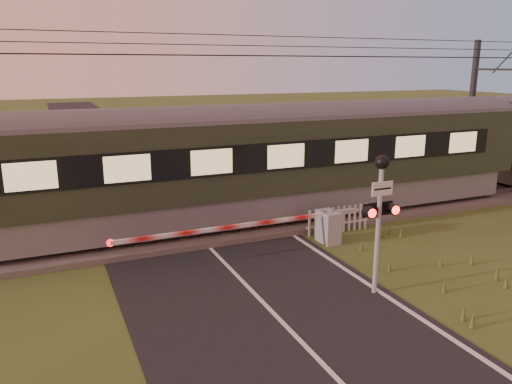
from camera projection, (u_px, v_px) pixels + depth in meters
name	position (u px, v px, depth m)	size (l,w,h in m)	color
ground	(284.00, 325.00, 10.29)	(160.00, 160.00, 0.00)	#3B4B1D
road	(290.00, 330.00, 10.09)	(6.00, 140.00, 0.03)	black
track_bed	(194.00, 230.00, 16.05)	(140.00, 3.40, 0.39)	#47423D
overhead_wires	(188.00, 47.00, 14.66)	(120.00, 0.62, 0.62)	black
train	(492.00, 143.00, 20.46)	(39.65, 2.73, 3.69)	slate
boom_gate	(316.00, 226.00, 14.82)	(7.33, 0.75, 1.00)	gray
crossing_signal	(380.00, 200.00, 11.18)	(0.84, 0.35, 3.30)	gray
picket_fence	(338.00, 220.00, 15.91)	(2.30, 0.07, 0.86)	silver
catenary_mast	(472.00, 109.00, 22.58)	(0.20, 2.45, 6.30)	#2D2D30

